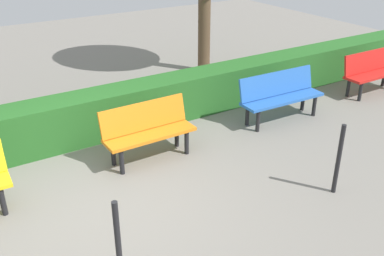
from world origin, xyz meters
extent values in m
plane|color=gray|center=(0.00, 0.00, 0.00)|extent=(22.82, 22.82, 0.00)
cube|color=red|center=(-6.38, -0.71, 0.41)|extent=(1.44, 0.43, 0.05)
cube|color=red|center=(-6.38, -0.90, 0.65)|extent=(1.44, 0.12, 0.42)
cylinder|color=black|center=(-6.95, -0.85, 0.20)|extent=(0.07, 0.07, 0.39)
cylinder|color=black|center=(-5.81, -0.56, 0.20)|extent=(0.07, 0.07, 0.39)
cylinder|color=black|center=(-5.81, -0.86, 0.20)|extent=(0.07, 0.07, 0.39)
cube|color=blue|center=(-3.83, -0.70, 0.41)|extent=(1.63, 0.47, 0.05)
cube|color=blue|center=(-3.84, -0.89, 0.65)|extent=(1.62, 0.19, 0.42)
cylinder|color=black|center=(-4.49, -0.53, 0.20)|extent=(0.07, 0.07, 0.39)
cylinder|color=black|center=(-4.49, -0.83, 0.20)|extent=(0.07, 0.07, 0.39)
cylinder|color=black|center=(-3.17, -0.57, 0.20)|extent=(0.07, 0.07, 0.39)
cylinder|color=black|center=(-3.18, -0.87, 0.20)|extent=(0.07, 0.07, 0.39)
cube|color=orange|center=(-1.18, -0.69, 0.41)|extent=(1.40, 0.44, 0.05)
cube|color=orange|center=(-1.18, -0.88, 0.65)|extent=(1.40, 0.15, 0.42)
cylinder|color=black|center=(-1.73, -0.55, 0.20)|extent=(0.07, 0.07, 0.39)
cylinder|color=black|center=(-1.72, -0.85, 0.20)|extent=(0.07, 0.07, 0.39)
cylinder|color=black|center=(-0.63, -0.53, 0.20)|extent=(0.07, 0.07, 0.39)
cylinder|color=black|center=(-0.63, -0.83, 0.20)|extent=(0.07, 0.07, 0.39)
cylinder|color=black|center=(1.00, -0.42, 0.20)|extent=(0.07, 0.07, 0.39)
cube|color=#266023|center=(-1.16, -1.87, 0.38)|extent=(18.82, 0.62, 0.77)
cylinder|color=brown|center=(-4.21, -3.82, 1.29)|extent=(0.28, 0.28, 2.58)
cylinder|color=black|center=(-2.85, 1.41, 0.50)|extent=(0.06, 0.06, 1.00)
cylinder|color=black|center=(0.24, 1.41, 0.50)|extent=(0.06, 0.06, 1.00)
camera|label=1|loc=(1.39, 4.58, 3.35)|focal=40.95mm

